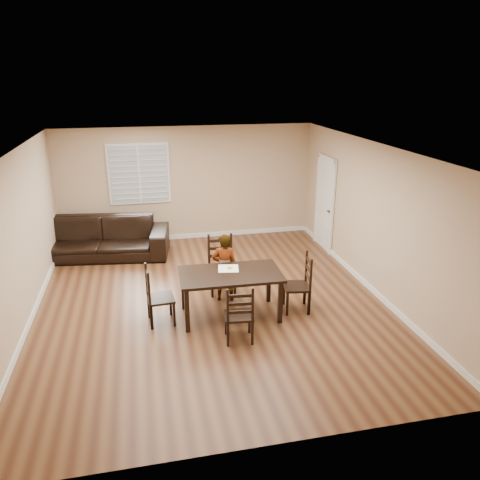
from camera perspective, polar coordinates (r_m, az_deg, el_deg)
The scene contains 11 objects.
ground at distance 8.40m, azimuth -3.55°, elevation -7.52°, with size 7.00×7.00×0.00m, color brown.
room at distance 7.92m, azimuth -3.77°, elevation 4.79°, with size 6.04×7.04×2.72m.
dining_table at distance 7.64m, azimuth -1.20°, elevation -4.65°, with size 1.67×0.97×0.78m.
chair_near at distance 8.69m, azimuth -2.36°, elevation -3.04°, with size 0.49×0.46×1.06m.
chair_far at distance 7.00m, azimuth -0.04°, elevation -9.51°, with size 0.46×0.43×0.93m.
chair_left at distance 7.65m, azimuth -10.55°, elevation -6.97°, with size 0.45×0.47×0.99m.
chair_right at distance 8.01m, azimuth 7.77°, elevation -5.46°, with size 0.49×0.51×1.00m.
child at distance 8.21m, azimuth -1.90°, elevation -3.38°, with size 0.45×0.30×1.24m, color gray.
napkin at distance 7.78m, azimuth -1.43°, elevation -3.49°, with size 0.33×0.33×0.00m, color #EEE6CC.
donut at distance 7.77m, azimuth -1.28°, elevation -3.34°, with size 0.09×0.09×0.03m.
sofa at distance 10.69m, azimuth -16.63°, elevation 0.25°, with size 2.91×1.14×0.85m, color black.
Camera 1 is at (-1.06, -7.39, 3.85)m, focal length 35.00 mm.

